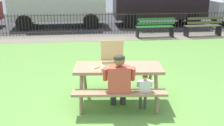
{
  "coord_description": "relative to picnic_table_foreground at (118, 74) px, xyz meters",
  "views": [
    {
      "loc": [
        -0.54,
        -4.93,
        2.56
      ],
      "look_at": [
        0.03,
        0.71,
        0.75
      ],
      "focal_mm": 44.22,
      "sensor_mm": 36.0,
      "label": 1
    }
  ],
  "objects": [
    {
      "name": "park_bench_center",
      "position": [
        2.34,
        6.1,
        -0.18
      ],
      "size": [
        1.61,
        0.51,
        0.85
      ],
      "color": "#24652A",
      "rests_on": "ground"
    },
    {
      "name": "child_at_table",
      "position": [
        0.43,
        -0.57,
        -0.11
      ],
      "size": [
        0.3,
        0.3,
        0.8
      ],
      "color": "#494949",
      "rests_on": "ground"
    },
    {
      "name": "park_bench_right",
      "position": [
        4.49,
        6.1,
        -0.18
      ],
      "size": [
        1.63,
        0.58,
        0.85
      ],
      "color": "#504E36",
      "rests_on": "ground"
    },
    {
      "name": "cobblestone_walkway",
      "position": [
        -0.13,
        6.24,
        -0.6
      ],
      "size": [
        28.0,
        1.4,
        0.01
      ],
      "primitive_type": "cube",
      "color": "gray"
    },
    {
      "name": "ground",
      "position": [
        -0.13,
        1.27,
        -0.61
      ],
      "size": [
        28.0,
        11.35,
        0.02
      ],
      "primitive_type": "cube",
      "color": "#669F45"
    },
    {
      "name": "iron_fence_streetside",
      "position": [
        -0.13,
        6.94,
        -0.11
      ],
      "size": [
        23.5,
        0.03,
        0.96
      ],
      "color": "#2D2823",
      "rests_on": "ground"
    },
    {
      "name": "parked_car_center",
      "position": [
        3.29,
        9.19,
        0.71
      ],
      "size": [
        4.73,
        2.13,
        2.46
      ],
      "color": "black",
      "rests_on": "ground"
    },
    {
      "name": "adult_at_table",
      "position": [
        -0.05,
        -0.5,
        0.06
      ],
      "size": [
        0.63,
        0.62,
        1.19
      ],
      "color": "#353535",
      "rests_on": "ground"
    },
    {
      "name": "street_asphalt",
      "position": [
        -0.13,
        10.74,
        -0.6
      ],
      "size": [
        28.0,
        7.61,
        0.01
      ],
      "primitive_type": "cube",
      "color": "#38383D"
    },
    {
      "name": "picnic_table_foreground",
      "position": [
        0.0,
        0.0,
        0.0
      ],
      "size": [
        1.92,
        1.63,
        0.79
      ],
      "color": "#9D7D5E",
      "rests_on": "ground"
    },
    {
      "name": "pizza_slice_on_table",
      "position": [
        -0.5,
        -0.03,
        0.18
      ],
      "size": [
        0.24,
        0.23,
        0.02
      ],
      "color": "#F9D26C",
      "rests_on": "picnic_table_foreground"
    },
    {
      "name": "pizza_box_open",
      "position": [
        -0.12,
        0.01,
        0.27
      ],
      "size": [
        0.49,
        0.55,
        0.52
      ],
      "color": "tan",
      "rests_on": "picnic_table_foreground"
    },
    {
      "name": "parked_car_left",
      "position": [
        -1.97,
        9.19,
        0.71
      ],
      "size": [
        4.78,
        2.24,
        2.46
      ],
      "color": "beige",
      "rests_on": "ground"
    }
  ]
}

